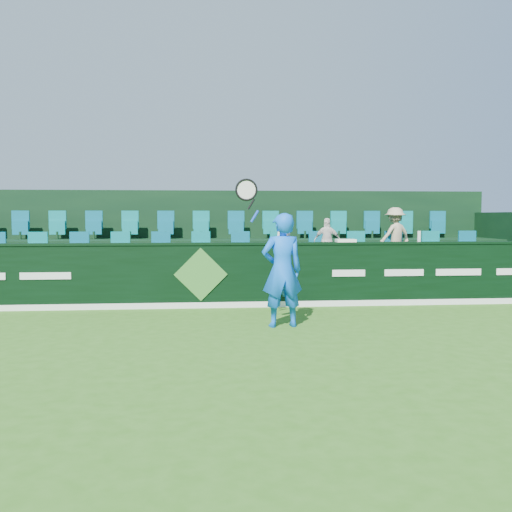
{
  "coord_description": "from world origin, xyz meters",
  "views": [
    {
      "loc": [
        0.07,
        -7.81,
        1.89
      ],
      "look_at": [
        1.04,
        2.8,
        1.15
      ],
      "focal_mm": 40.0,
      "sensor_mm": 36.0,
      "label": 1
    }
  ],
  "objects": [
    {
      "name": "tennis_player",
      "position": [
        1.39,
        1.8,
        0.99
      ],
      "size": [
        1.26,
        0.55,
        2.59
      ],
      "color": "blue",
      "rests_on": "ground"
    },
    {
      "name": "seat_row_front",
      "position": [
        0.0,
        5.5,
        1.1
      ],
      "size": [
        13.5,
        0.5,
        0.6
      ],
      "primitive_type": "cube",
      "color": "#0A5F77",
      "rests_on": "stand_tier_front"
    },
    {
      "name": "stand_tier_front",
      "position": [
        0.0,
        5.1,
        0.4
      ],
      "size": [
        16.0,
        2.0,
        0.8
      ],
      "primitive_type": "cube",
      "color": "black",
      "rests_on": "ground"
    },
    {
      "name": "stand_tier_back",
      "position": [
        0.0,
        7.0,
        0.65
      ],
      "size": [
        16.0,
        1.8,
        1.3
      ],
      "primitive_type": "cube",
      "color": "black",
      "rests_on": "ground"
    },
    {
      "name": "spectator_middle",
      "position": [
        2.91,
        5.12,
        1.33
      ],
      "size": [
        0.66,
        0.41,
        1.05
      ],
      "primitive_type": "imported",
      "rotation": [
        0.0,
        0.0,
        2.88
      ],
      "color": "silver",
      "rests_on": "stand_tier_front"
    },
    {
      "name": "spectator_right",
      "position": [
        4.51,
        5.12,
        1.45
      ],
      "size": [
        0.96,
        0.76,
        1.3
      ],
      "primitive_type": "imported",
      "rotation": [
        0.0,
        0.0,
        3.52
      ],
      "color": "tan",
      "rests_on": "stand_tier_front"
    },
    {
      "name": "seat_row_back",
      "position": [
        0.0,
        7.3,
        1.6
      ],
      "size": [
        13.5,
        0.5,
        0.6
      ],
      "primitive_type": "cube",
      "color": "#0A5F77",
      "rests_on": "stand_tier_back"
    },
    {
      "name": "towel",
      "position": [
        3.05,
        4.0,
        1.38
      ],
      "size": [
        0.41,
        0.27,
        0.06
      ],
      "primitive_type": "cube",
      "color": "white",
      "rests_on": "sponsor_hoarding"
    },
    {
      "name": "drinks_bottle",
      "position": [
        4.66,
        4.0,
        1.47
      ],
      "size": [
        0.07,
        0.07,
        0.23
      ],
      "primitive_type": "cylinder",
      "color": "silver",
      "rests_on": "sponsor_hoarding"
    },
    {
      "name": "stand_rear",
      "position": [
        0.0,
        7.44,
        1.22
      ],
      "size": [
        16.0,
        4.1,
        2.6
      ],
      "color": "black",
      "rests_on": "ground"
    },
    {
      "name": "spectator_left",
      "position": [
        1.85,
        5.12,
        1.34
      ],
      "size": [
        0.53,
        0.42,
        1.08
      ],
      "primitive_type": "imported",
      "rotation": [
        0.0,
        0.0,
        3.16
      ],
      "color": "white",
      "rests_on": "stand_tier_front"
    },
    {
      "name": "ground",
      "position": [
        0.0,
        0.0,
        0.0
      ],
      "size": [
        60.0,
        60.0,
        0.0
      ],
      "primitive_type": "plane",
      "color": "#326A19",
      "rests_on": "ground"
    },
    {
      "name": "sponsor_hoarding",
      "position": [
        0.0,
        4.0,
        0.67
      ],
      "size": [
        16.0,
        0.25,
        1.35
      ],
      "color": "black",
      "rests_on": "ground"
    }
  ]
}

